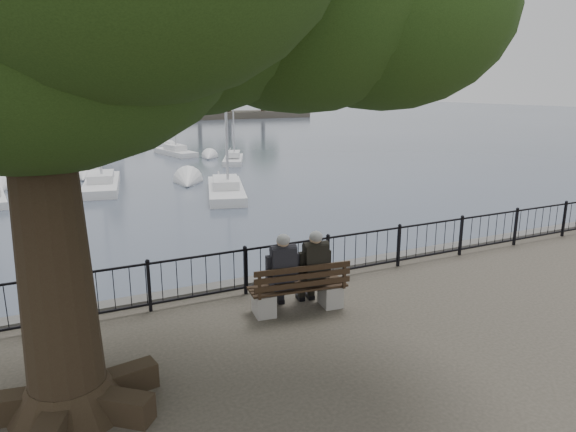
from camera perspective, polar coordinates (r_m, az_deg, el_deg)
harbor at (r=12.06m, az=-1.05°, el=-9.19°), size 260.00×260.00×1.20m
railing at (r=11.26m, az=0.00°, el=-5.15°), size 22.06×0.06×1.00m
bench at (r=10.13m, az=1.20°, el=-8.63°), size 1.98×0.81×1.02m
person_left at (r=9.99m, az=-0.80°, el=-6.59°), size 0.50×0.84×1.61m
person_right at (r=10.20m, az=2.75°, el=-6.16°), size 0.50×0.84×1.61m
lion_monument at (r=57.46m, az=-19.48°, el=10.37°), size 6.19×6.19×9.09m
sailboat_b at (r=29.16m, az=-20.00°, el=3.56°), size 2.67×6.32×12.88m
sailboat_c at (r=26.00m, az=-6.91°, el=3.02°), size 3.37×6.33×11.08m
sailboat_d at (r=37.38m, az=-6.10°, el=6.36°), size 2.95×4.73×7.74m
sailboat_f at (r=44.23m, az=-18.66°, el=6.96°), size 3.04×5.53×10.68m
sailboat_g at (r=42.33m, az=-12.41°, el=7.04°), size 2.46×5.39×9.21m
sailboat_h at (r=50.57m, az=-25.92°, el=7.21°), size 3.72×6.31×15.09m
far_shore at (r=91.64m, az=-6.77°, el=13.24°), size 30.00×8.60×9.18m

